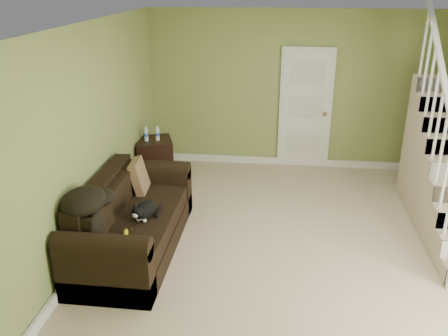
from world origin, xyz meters
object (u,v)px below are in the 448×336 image
(cat, at_px, (145,211))
(banana, at_px, (126,233))
(sofa, at_px, (131,223))
(side_table, at_px, (154,159))

(cat, distance_m, banana, 0.42)
(sofa, bearing_deg, banana, -76.88)
(sofa, height_order, side_table, side_table)
(side_table, distance_m, cat, 2.26)
(cat, bearing_deg, side_table, 114.62)
(sofa, height_order, banana, sofa)
(sofa, xyz_separation_m, banana, (0.12, -0.50, 0.17))
(sofa, xyz_separation_m, side_table, (-0.26, 2.09, 0.00))
(banana, bearing_deg, cat, 59.71)
(banana, bearing_deg, sofa, 87.46)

